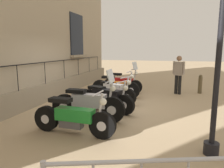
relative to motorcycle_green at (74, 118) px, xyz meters
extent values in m
plane|color=tan|center=(-0.10, 2.57, -0.40)|extent=(60.00, 60.00, 0.00)
cube|color=gray|center=(-2.44, 2.57, -0.05)|extent=(0.20, 13.98, 0.70)
cube|color=black|center=(-2.50, 5.64, 2.29)|extent=(0.06, 1.41, 2.00)
cube|color=gray|center=(-2.42, 5.64, 1.24)|extent=(0.24, 1.61, 0.10)
cube|color=black|center=(-2.40, 2.57, 1.10)|extent=(0.03, 11.74, 0.03)
cylinder|color=black|center=(-2.40, 1.10, 0.70)|extent=(0.02, 0.02, 0.80)
cylinder|color=black|center=(-2.40, 2.57, 0.70)|extent=(0.02, 0.02, 0.80)
cylinder|color=black|center=(-2.40, 4.04, 0.70)|extent=(0.02, 0.02, 0.80)
cylinder|color=black|center=(-2.40, 5.50, 0.70)|extent=(0.02, 0.02, 0.80)
cylinder|color=black|center=(-2.40, 6.97, 0.70)|extent=(0.02, 0.02, 0.80)
cylinder|color=black|center=(-2.40, 8.44, 0.70)|extent=(0.02, 0.02, 0.80)
cylinder|color=black|center=(0.72, -0.04, -0.09)|extent=(0.63, 0.16, 0.62)
cylinder|color=silver|center=(0.72, -0.04, -0.09)|extent=(0.23, 0.16, 0.22)
cylinder|color=black|center=(-0.74, 0.04, -0.09)|extent=(0.63, 0.16, 0.62)
cylinder|color=silver|center=(-0.74, 0.04, -0.09)|extent=(0.23, 0.16, 0.22)
cube|color=#1E842D|center=(0.04, -0.01, 0.09)|extent=(0.93, 0.33, 0.29)
cube|color=#4C4C51|center=(-0.06, 0.00, -0.12)|extent=(0.56, 0.25, 0.22)
cube|color=black|center=(-0.33, 0.01, 0.40)|extent=(0.53, 0.28, 0.10)
cylinder|color=silver|center=(0.67, -0.04, 0.27)|extent=(0.16, 0.07, 0.73)
cylinder|color=silver|center=(0.62, -0.04, 0.63)|extent=(0.07, 0.62, 0.04)
sphere|color=white|center=(0.74, -0.04, 0.45)|extent=(0.16, 0.16, 0.16)
cylinder|color=silver|center=(-0.23, 0.16, -0.23)|extent=(0.83, 0.12, 0.08)
cylinder|color=black|center=(0.64, 1.04, -0.05)|extent=(0.72, 0.17, 0.71)
cylinder|color=silver|center=(0.64, 1.04, -0.05)|extent=(0.26, 0.17, 0.25)
cylinder|color=black|center=(-0.76, 0.99, -0.05)|extent=(0.72, 0.17, 0.71)
cylinder|color=silver|center=(-0.76, 0.99, -0.05)|extent=(0.26, 0.17, 0.25)
cube|color=#B2B2BC|center=(-0.01, 1.01, 0.17)|extent=(0.95, 0.33, 0.36)
cube|color=#4C4C51|center=(-0.11, 1.01, -0.08)|extent=(0.57, 0.25, 0.25)
cube|color=black|center=(-0.39, 1.00, 0.42)|extent=(0.54, 0.28, 0.10)
cylinder|color=silver|center=(0.59, 1.04, 0.34)|extent=(0.16, 0.07, 0.78)
cylinder|color=silver|center=(0.54, 1.03, 0.72)|extent=(0.06, 0.64, 0.04)
sphere|color=white|center=(0.66, 1.04, 0.54)|extent=(0.16, 0.16, 0.16)
cylinder|color=silver|center=(-0.30, 1.16, -0.21)|extent=(0.85, 0.11, 0.08)
cube|color=silver|center=(0.60, 1.04, 0.87)|extent=(0.14, 0.53, 0.36)
cylinder|color=black|center=(0.83, 1.77, -0.09)|extent=(0.64, 0.33, 0.63)
cylinder|color=silver|center=(0.83, 1.77, -0.09)|extent=(0.26, 0.22, 0.22)
cylinder|color=black|center=(-0.54, 2.23, -0.09)|extent=(0.64, 0.33, 0.63)
cylinder|color=silver|center=(-0.54, 2.23, -0.09)|extent=(0.26, 0.22, 0.22)
cube|color=black|center=(0.20, 1.98, 0.14)|extent=(1.04, 0.61, 0.37)
cube|color=#4C4C51|center=(0.10, 2.02, -0.12)|extent=(0.64, 0.42, 0.22)
cube|color=black|center=(-0.18, 2.11, 0.33)|extent=(0.62, 0.44, 0.10)
cylinder|color=silver|center=(0.78, 1.78, 0.26)|extent=(0.17, 0.11, 0.71)
cylinder|color=silver|center=(0.74, 1.80, 0.61)|extent=(0.25, 0.64, 0.04)
sphere|color=white|center=(0.85, 1.76, 0.43)|extent=(0.16, 0.16, 0.16)
cylinder|color=silver|center=(-0.03, 2.24, -0.23)|extent=(0.88, 0.36, 0.08)
cylinder|color=black|center=(0.71, 2.91, -0.10)|extent=(0.61, 0.32, 0.60)
cylinder|color=silver|center=(0.71, 2.91, -0.10)|extent=(0.25, 0.21, 0.21)
cylinder|color=black|center=(-0.55, 3.36, -0.10)|extent=(0.61, 0.32, 0.60)
cylinder|color=silver|center=(-0.55, 3.36, -0.10)|extent=(0.25, 0.21, 0.21)
cube|color=silver|center=(0.12, 3.12, 0.13)|extent=(0.82, 0.55, 0.37)
cube|color=#4C4C51|center=(0.03, 3.15, -0.13)|extent=(0.51, 0.39, 0.21)
cube|color=black|center=(-0.17, 3.22, 0.32)|extent=(0.49, 0.41, 0.10)
cylinder|color=silver|center=(0.66, 2.93, 0.25)|extent=(0.17, 0.11, 0.71)
cylinder|color=silver|center=(0.61, 2.95, 0.60)|extent=(0.27, 0.68, 0.04)
sphere|color=white|center=(0.73, 2.91, 0.42)|extent=(0.16, 0.16, 0.16)
cylinder|color=silver|center=(-0.04, 3.36, -0.24)|extent=(0.67, 0.30, 0.08)
cylinder|color=black|center=(0.63, 3.94, -0.07)|extent=(0.69, 0.22, 0.68)
cylinder|color=silver|center=(0.63, 3.94, -0.07)|extent=(0.26, 0.18, 0.24)
cylinder|color=black|center=(-0.78, 4.14, -0.07)|extent=(0.69, 0.22, 0.68)
cylinder|color=silver|center=(-0.78, 4.14, -0.07)|extent=(0.26, 0.18, 0.24)
cube|color=orange|center=(-0.02, 4.03, 0.12)|extent=(0.94, 0.38, 0.28)
cube|color=#4C4C51|center=(-0.12, 4.05, -0.10)|extent=(0.57, 0.28, 0.24)
cube|color=black|center=(-0.39, 4.09, 0.42)|extent=(0.54, 0.30, 0.10)
cylinder|color=silver|center=(0.58, 3.95, 0.31)|extent=(0.17, 0.08, 0.76)
cylinder|color=silver|center=(0.53, 3.95, 0.69)|extent=(0.12, 0.56, 0.04)
sphere|color=white|center=(0.65, 3.94, 0.51)|extent=(0.16, 0.16, 0.16)
cylinder|color=silver|center=(-0.28, 4.21, -0.22)|extent=(0.82, 0.20, 0.08)
cylinder|color=black|center=(0.63, 4.97, -0.10)|extent=(0.62, 0.23, 0.61)
cylinder|color=silver|center=(0.63, 4.97, -0.10)|extent=(0.24, 0.18, 0.21)
cylinder|color=black|center=(-0.65, 5.23, -0.10)|extent=(0.62, 0.23, 0.61)
cylinder|color=silver|center=(-0.65, 5.23, -0.10)|extent=(0.24, 0.18, 0.21)
cube|color=red|center=(0.04, 5.09, 0.11)|extent=(0.93, 0.41, 0.33)
cube|color=#4C4C51|center=(-0.06, 5.11, -0.13)|extent=(0.57, 0.29, 0.21)
cube|color=black|center=(-0.32, 5.16, 0.42)|extent=(0.54, 0.31, 0.10)
cylinder|color=silver|center=(0.58, 4.98, 0.30)|extent=(0.17, 0.09, 0.80)
cylinder|color=silver|center=(0.53, 4.99, 0.69)|extent=(0.14, 0.53, 0.04)
sphere|color=white|center=(0.65, 4.97, 0.51)|extent=(0.16, 0.16, 0.16)
cylinder|color=silver|center=(-0.21, 5.27, -0.24)|extent=(0.81, 0.24, 0.08)
cube|color=silver|center=(0.59, 4.98, 0.84)|extent=(0.20, 0.45, 0.36)
cylinder|color=black|center=(2.93, -0.16, -0.28)|extent=(0.28, 0.28, 0.24)
cylinder|color=black|center=(2.93, -0.16, 2.05)|extent=(0.10, 0.10, 4.91)
cylinder|color=#B7B7BF|center=(2.12, -2.50, 0.62)|extent=(2.00, 0.74, 0.04)
cylinder|color=brown|center=(3.42, 5.79, -0.03)|extent=(0.18, 0.18, 0.74)
sphere|color=brown|center=(3.42, 5.79, 0.37)|extent=(0.16, 0.16, 0.16)
cylinder|color=black|center=(2.38, 5.40, 0.02)|extent=(0.14, 0.14, 0.84)
cylinder|color=black|center=(2.53, 5.34, 0.02)|extent=(0.14, 0.14, 0.84)
cube|color=gray|center=(2.45, 5.37, 0.74)|extent=(0.42, 0.34, 0.60)
sphere|color=#8C664C|center=(2.45, 5.37, 1.18)|extent=(0.23, 0.23, 0.23)
cylinder|color=gray|center=(2.25, 5.46, 0.77)|extent=(0.09, 0.09, 0.57)
cylinder|color=gray|center=(2.66, 5.29, 0.77)|extent=(0.09, 0.09, 0.57)
camera|label=1|loc=(2.13, -4.27, 1.58)|focal=33.77mm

